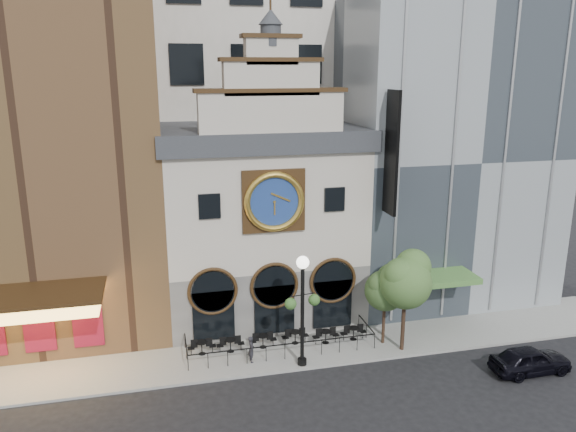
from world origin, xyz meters
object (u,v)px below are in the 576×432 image
Objects in this scene: car_right at (530,360)px; pedestrian at (251,349)px; lamppost at (302,299)px; bistro_0 at (202,347)px; bistro_5 at (353,332)px; bistro_2 at (263,340)px; bistro_3 at (295,336)px; bistro_4 at (326,336)px; tree_right at (406,279)px; tree_left at (386,287)px; bistro_1 at (230,344)px.

pedestrian reaches higher than car_right.
pedestrian is 0.24× the size of lamppost.
bistro_0 is 8.92m from bistro_5.
bistro_3 is at bearing 1.45° from bistro_2.
bistro_4 is at bearing -2.79° from bistro_0.
bistro_5 is 1.05× the size of pedestrian.
pedestrian is at bearing 151.55° from lamppost.
tree_right reaches higher than bistro_3.
tree_right is at bearing -10.26° from bistro_0.
bistro_2 is 1.94m from bistro_3.
bistro_0 is 7.20m from bistro_4.
bistro_5 is (8.92, -0.31, 0.00)m from bistro_0.
tree_right is at bearing -52.49° from tree_left.
tree_right is at bearing -36.21° from bistro_5.
tree_right is (11.28, -2.04, 3.85)m from bistro_0.
bistro_1 is 1.70m from pedestrian.
bistro_3 is 1.00× the size of bistro_4.
lamppost is at bearing 73.34° from car_right.
pedestrian is 4.18m from lamppost.
bistro_4 is at bearing 168.10° from tree_left.
tree_left is (1.60, -0.74, 3.02)m from bistro_5.
bistro_1 is at bearing -2.82° from bistro_0.
bistro_0 and bistro_1 have the same top height.
pedestrian is at bearing 176.15° from tree_right.
bistro_5 is 5.44m from lamppost.
bistro_3 is at bearing 168.06° from tree_left.
bistro_1 is at bearing 69.04° from car_right.
tree_right is (-5.63, 3.75, 3.72)m from car_right.
bistro_4 is (1.75, -0.37, 0.00)m from bistro_3.
lamppost reaches higher than tree_right.
bistro_3 is (1.94, 0.05, 0.00)m from bistro_2.
car_right is at bearing -34.43° from bistro_5.
car_right is 0.74× the size of tree_right.
bistro_3 is at bearing 1.54° from bistro_1.
bistro_1 is 16.33m from car_right.
bistro_2 is 1.05× the size of pedestrian.
car_right is (13.41, -5.77, 0.13)m from bistro_2.
bistro_2 is 0.27× the size of tree_right.
pedestrian reaches higher than bistro_2.
car_right reaches higher than bistro_2.
bistro_0 is at bearing 177.18° from bistro_1.
bistro_1 is at bearing 177.22° from bistro_4.
tree_left is at bearing -91.40° from pedestrian.
bistro_0 is 1.61m from bistro_1.
bistro_0 is at bearing 70.60° from car_right.
lamppost is 1.31× the size of tree_left.
bistro_5 is (1.73, 0.04, 0.00)m from bistro_4.
car_right reaches higher than bistro_5.
bistro_3 is 3.50m from bistro_5.
bistro_0 is 2.97m from pedestrian.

